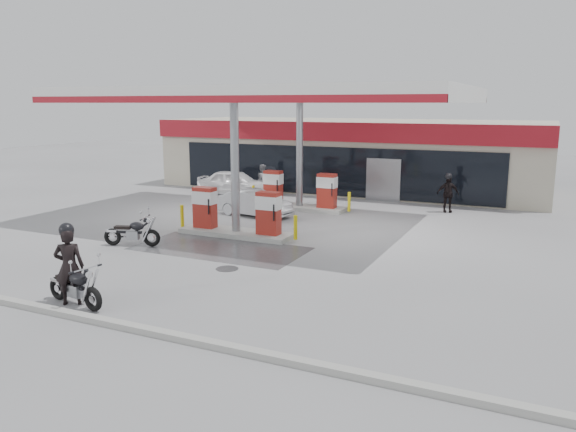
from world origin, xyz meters
name	(u,v)px	position (x,y,z in m)	size (l,w,h in m)	color
ground	(208,247)	(0.00, 0.00, 0.00)	(90.00, 90.00, 0.00)	gray
wet_patch	(220,249)	(0.50, 0.00, 0.00)	(6.00, 3.00, 0.00)	#4C4C4F
drain_cover	(227,269)	(2.00, -2.00, 0.00)	(0.70, 0.70, 0.01)	#38383A
kerb	(49,310)	(0.00, -7.00, 0.07)	(28.00, 0.25, 0.15)	gray
store_building	(353,154)	(0.01, 15.94, 2.01)	(22.00, 8.22, 4.00)	#B8AF9A
canopy	(271,96)	(0.00, 5.00, 5.27)	(16.00, 10.02, 5.51)	silver
pump_island_near	(236,217)	(0.00, 2.00, 0.71)	(5.14, 1.30, 1.78)	#9E9E99
pump_island_far	(299,194)	(0.00, 8.00, 0.71)	(5.14, 1.30, 1.78)	#9E9E99
main_motorcycle	(76,288)	(0.24, -6.33, 0.47)	(2.06, 0.83, 1.06)	black
biker_main	(69,267)	(0.04, -6.30, 0.99)	(0.72, 0.47, 1.97)	black
parked_motorcycle	(133,233)	(-2.49, -0.98, 0.47)	(2.00, 0.95, 1.06)	black
sedan_white	(235,183)	(-4.83, 10.20, 0.70)	(1.66, 4.14, 1.41)	white
attendant	(263,180)	(-3.40, 10.80, 0.86)	(0.84, 0.65, 1.72)	slate
hatchback_silver	(255,203)	(-1.14, 5.60, 0.58)	(1.24, 3.55, 1.17)	#A4A7AC
parked_car_left	(265,175)	(-4.98, 14.00, 0.67)	(1.86, 4.58, 1.33)	black
biker_walking	(448,194)	(6.55, 10.20, 0.86)	(1.01, 0.42, 1.72)	black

